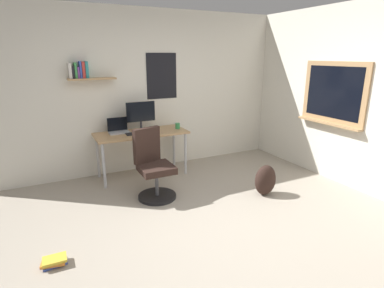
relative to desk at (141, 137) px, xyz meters
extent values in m
plane|color=#9E9384|center=(0.20, -2.07, -0.65)|extent=(5.20, 5.20, 0.00)
cube|color=silver|center=(0.20, 0.38, 0.65)|extent=(5.00, 0.10, 2.60)
cube|color=tan|center=(-0.64, 0.23, 0.90)|extent=(0.68, 0.20, 0.02)
cube|color=black|center=(0.49, 0.32, 0.90)|extent=(0.52, 0.01, 0.74)
cube|color=silver|center=(-0.93, 0.26, 1.02)|extent=(0.04, 0.14, 0.21)
cube|color=black|center=(-0.89, 0.26, 1.00)|extent=(0.03, 0.14, 0.17)
cube|color=#3D934C|center=(-0.85, 0.26, 1.03)|extent=(0.03, 0.14, 0.22)
cube|color=#7A3D99|center=(-0.82, 0.26, 1.00)|extent=(0.03, 0.14, 0.16)
cube|color=#3851B2|center=(-0.79, 0.26, 1.04)|extent=(0.03, 0.14, 0.24)
cube|color=#C63833|center=(-0.75, 0.26, 1.03)|extent=(0.04, 0.14, 0.23)
cube|color=teal|center=(-0.70, 0.26, 1.03)|extent=(0.04, 0.14, 0.24)
cube|color=silver|center=(2.65, -2.07, 0.65)|extent=(0.10, 5.00, 2.60)
cube|color=tan|center=(2.59, -1.35, 0.70)|extent=(0.04, 1.10, 0.90)
cube|color=black|center=(2.57, -1.35, 0.70)|extent=(0.01, 0.94, 0.76)
cube|color=tan|center=(2.54, -1.35, 0.24)|extent=(0.12, 1.10, 0.03)
cube|color=tan|center=(0.00, 0.00, 0.06)|extent=(1.42, 0.60, 0.03)
cylinder|color=#B7B7BC|center=(-0.65, -0.24, -0.30)|extent=(0.04, 0.04, 0.69)
cylinder|color=#B7B7BC|center=(0.65, -0.24, -0.30)|extent=(0.04, 0.04, 0.69)
cylinder|color=#B7B7BC|center=(-0.65, 0.24, -0.30)|extent=(0.04, 0.04, 0.69)
cylinder|color=#B7B7BC|center=(0.65, 0.24, -0.30)|extent=(0.04, 0.04, 0.69)
cylinder|color=black|center=(-0.08, -0.88, -0.63)|extent=(0.52, 0.52, 0.04)
cylinder|color=#4C4C51|center=(-0.08, -0.88, -0.44)|extent=(0.05, 0.05, 0.34)
cube|color=black|center=(-0.08, -0.88, -0.22)|extent=(0.44, 0.44, 0.09)
cube|color=black|center=(-0.14, -0.69, 0.06)|extent=(0.40, 0.18, 0.48)
cube|color=#ADAFB5|center=(-0.32, 0.11, 0.08)|extent=(0.31, 0.21, 0.02)
cube|color=black|center=(-0.32, 0.20, 0.20)|extent=(0.31, 0.01, 0.21)
cylinder|color=#38383D|center=(0.04, 0.11, 0.08)|extent=(0.17, 0.17, 0.01)
cylinder|color=#38383D|center=(0.04, 0.11, 0.16)|extent=(0.03, 0.03, 0.14)
cube|color=black|center=(0.04, 0.10, 0.38)|extent=(0.46, 0.02, 0.31)
cube|color=black|center=(-0.07, -0.08, 0.08)|extent=(0.37, 0.13, 0.02)
ellipsoid|color=#262628|center=(0.21, -0.08, 0.09)|extent=(0.10, 0.06, 0.03)
cylinder|color=#338C4C|center=(0.61, -0.03, 0.12)|extent=(0.08, 0.08, 0.09)
ellipsoid|color=black|center=(1.30, -1.46, -0.43)|extent=(0.32, 0.22, 0.44)
cube|color=#3851B2|center=(-1.43, -1.77, -0.63)|extent=(0.23, 0.17, 0.02)
cube|color=orange|center=(-1.44, -1.78, -0.61)|extent=(0.24, 0.19, 0.03)
cube|color=gold|center=(-1.42, -1.79, -0.58)|extent=(0.21, 0.15, 0.03)
camera|label=1|loc=(-1.36, -4.54, 1.24)|focal=28.75mm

